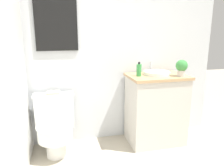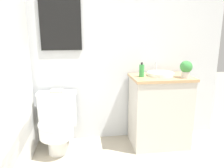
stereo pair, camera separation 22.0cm
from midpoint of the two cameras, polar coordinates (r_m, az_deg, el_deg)
wall_back at (r=2.58m, az=-4.69°, el=11.92°), size 3.36×0.07×2.50m
toilet at (r=2.52m, az=-11.67°, el=-9.72°), size 0.44×0.49×0.66m
vanity at (r=2.67m, az=14.59°, el=-6.78°), size 0.68×0.47×0.83m
sink at (r=2.57m, az=14.98°, el=2.55°), size 0.30×0.34×0.13m
soap_bottle at (r=2.45m, az=10.32°, el=3.46°), size 0.06×0.06×0.16m
potted_plant at (r=2.52m, az=21.18°, el=3.83°), size 0.13×0.13×0.19m
book_on_tank at (r=2.52m, az=-11.87°, el=-1.86°), size 0.14×0.12×0.02m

